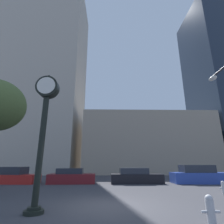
{
  "coord_description": "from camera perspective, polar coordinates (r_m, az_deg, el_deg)",
  "views": [
    {
      "loc": [
        -0.02,
        -7.76,
        1.64
      ],
      "look_at": [
        0.36,
        10.8,
        7.09
      ],
      "focal_mm": 28.0,
      "sensor_mm": 36.0,
      "label": 1
    }
  ],
  "objects": [
    {
      "name": "ground_plane",
      "position": [
        7.93,
        -1.14,
        -28.3
      ],
      "size": [
        200.0,
        200.0,
        0.0
      ],
      "primitive_type": "plane",
      "color": "#38383D"
    },
    {
      "name": "building_tall_tower",
      "position": [
        38.24,
        -21.88,
        10.63
      ],
      "size": [
        15.84,
        12.0,
        36.47
      ],
      "color": "#ADA393",
      "rests_on": "ground_plane"
    },
    {
      "name": "building_storefront_row",
      "position": [
        32.59,
        10.73,
        -10.51
      ],
      "size": [
        21.02,
        12.0,
        9.61
      ],
      "color": "gray",
      "rests_on": "ground_plane"
    },
    {
      "name": "building_glass_modern",
      "position": [
        42.21,
        32.46,
        7.89
      ],
      "size": [
        10.72,
        12.0,
        34.28
      ],
      "color": "#1E2838",
      "rests_on": "ground_plane"
    },
    {
      "name": "street_clock",
      "position": [
        7.28,
        -21.28,
        -2.32
      ],
      "size": [
        0.88,
        0.67,
        5.18
      ],
      "color": "black",
      "rests_on": "ground_plane"
    },
    {
      "name": "car_red",
      "position": [
        17.98,
        -29.75,
        -17.79
      ],
      "size": [
        4.26,
        2.04,
        1.34
      ],
      "rotation": [
        0.0,
        0.0,
        -0.06
      ],
      "color": "red",
      "rests_on": "ground_plane"
    },
    {
      "name": "car_maroon",
      "position": [
        16.22,
        -13.01,
        -19.93
      ],
      "size": [
        3.96,
        1.94,
        1.22
      ],
      "rotation": [
        0.0,
        0.0,
        0.05
      ],
      "color": "maroon",
      "rests_on": "ground_plane"
    },
    {
      "name": "car_black",
      "position": [
        16.11,
        7.72,
        -20.19
      ],
      "size": [
        4.36,
        1.85,
        1.25
      ],
      "rotation": [
        0.0,
        0.0,
        0.01
      ],
      "color": "black",
      "rests_on": "ground_plane"
    },
    {
      "name": "car_blue",
      "position": [
        17.6,
        26.64,
        -18.03
      ],
      "size": [
        4.82,
        1.85,
        1.49
      ],
      "rotation": [
        0.0,
        0.0,
        -0.02
      ],
      "color": "#28429E",
      "rests_on": "ground_plane"
    },
    {
      "name": "fire_hydrant_near",
      "position": [
        12.17,
        32.62,
        -20.02
      ],
      "size": [
        0.46,
        0.2,
        0.7
      ],
      "color": "#B7B7BC",
      "rests_on": "ground_plane"
    },
    {
      "name": "fire_hydrant_far",
      "position": [
        6.14,
        29.45,
        -26.06
      ],
      "size": [
        0.51,
        0.22,
        0.79
      ],
      "color": "#B7B7BC",
      "rests_on": "ground_plane"
    }
  ]
}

